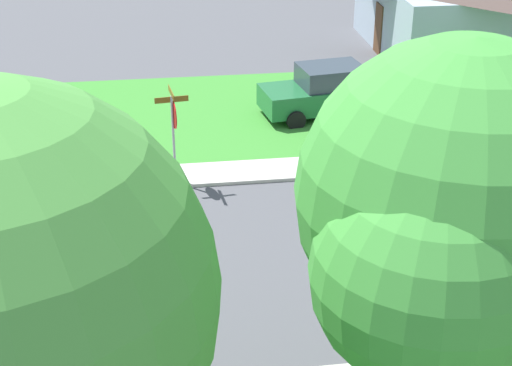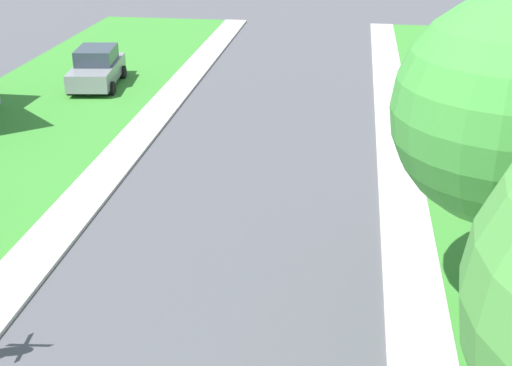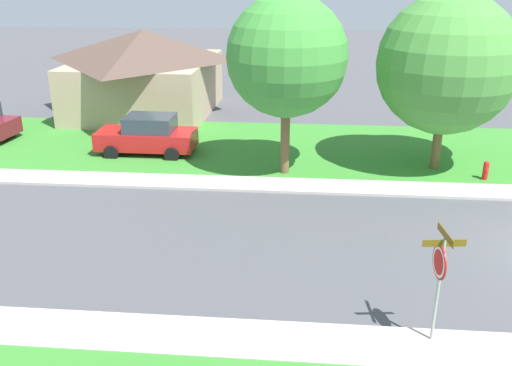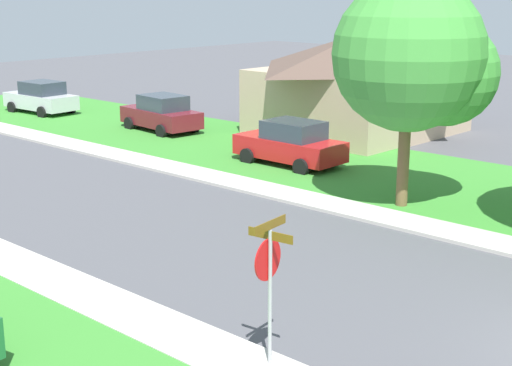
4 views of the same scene
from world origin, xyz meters
TOP-DOWN VIEW (x-y plane):
  - sidewalk_west at (-4.70, 12.00)m, footprint 1.40×56.00m
  - lawn_west at (-9.40, 12.00)m, footprint 8.00×56.00m
  - stop_sign_far_corner at (-4.38, 4.66)m, footprint 0.92×0.92m
  - car_green_kerbside_mid at (-8.87, 9.96)m, footprint 2.50×4.52m
  - tree_sidewalk_mid at (6.31, 8.14)m, footprint 4.91×4.57m

SIDE VIEW (x-z plane):
  - lawn_west at x=-9.40m, z-range 0.00..0.08m
  - sidewalk_west at x=-4.70m, z-range 0.00..0.10m
  - car_green_kerbside_mid at x=-8.87m, z-range -0.01..1.75m
  - stop_sign_far_corner at x=-4.38m, z-range 0.50..3.27m
  - tree_sidewalk_mid at x=6.31m, z-range 1.05..8.03m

